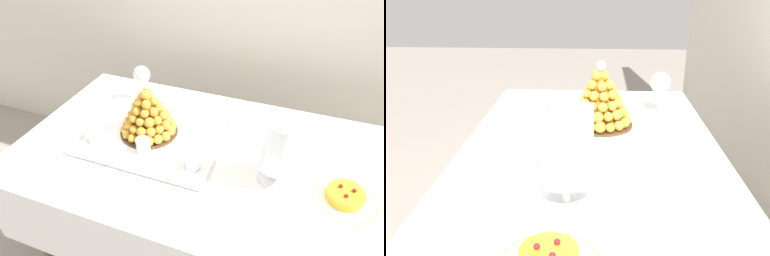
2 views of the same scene
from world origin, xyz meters
The scene contains 8 objects.
buffet_table centered at (0.00, 0.00, 0.64)m, with size 1.57×0.87×0.75m.
serving_tray centered at (-0.26, 0.00, 0.75)m, with size 0.57×0.42×0.02m.
croquembouche centered at (-0.29, 0.03, 0.85)m, with size 0.24×0.24×0.25m.
dessert_cup_left centered at (-0.47, -0.10, 0.78)m, with size 0.05×0.05×0.06m.
dessert_cup_mid_left centered at (-0.25, -0.09, 0.78)m, with size 0.05×0.05×0.06m.
dessert_cup_centre centered at (-0.04, -0.11, 0.78)m, with size 0.06×0.06×0.05m.
macaron_goblet centered at (0.25, -0.06, 0.91)m, with size 0.13×0.13×0.27m.
wine_glass centered at (-0.44, 0.27, 0.88)m, with size 0.08×0.08×0.18m.
Camera 2 is at (1.15, 0.02, 1.31)m, focal length 38.12 mm.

